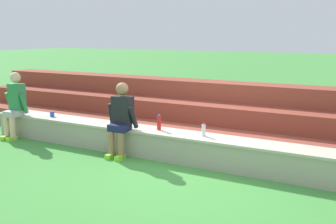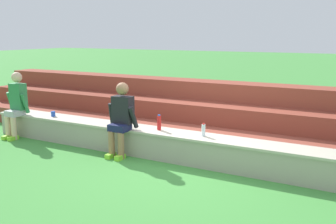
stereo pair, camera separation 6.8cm
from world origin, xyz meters
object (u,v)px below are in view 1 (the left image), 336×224
Objects in this scene: water_bottle_mid_right at (159,123)px; water_bottle_near_right at (204,130)px; person_left_of_center at (121,117)px; plastic_cup_right_end at (52,114)px; person_far_left at (15,104)px.

water_bottle_mid_right is 1.26× the size of water_bottle_near_right.
person_left_of_center is 5.97× the size of water_bottle_near_right.
person_far_left is at bearing -162.04° from plastic_cup_right_end.
person_far_left is 12.92× the size of plastic_cup_right_end.
water_bottle_near_right is at bearing -0.98° from water_bottle_mid_right.
water_bottle_near_right is (4.08, 0.29, -0.14)m from person_far_left.
water_bottle_near_right is (1.45, 0.28, -0.12)m from person_left_of_center.
plastic_cup_right_end is at bearing -178.83° from water_bottle_mid_right.
water_bottle_mid_right is at bearing 5.31° from person_far_left.
person_left_of_center is at bearing -7.47° from plastic_cup_right_end.
person_far_left is at bearing -179.86° from person_left_of_center.
water_bottle_mid_right is 0.85m from water_bottle_near_right.
water_bottle_mid_right is at bearing 1.17° from plastic_cup_right_end.
plastic_cup_right_end is at bearing -179.38° from water_bottle_near_right.
person_far_left reaches higher than water_bottle_mid_right.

